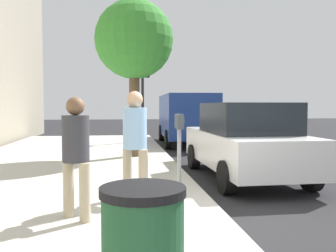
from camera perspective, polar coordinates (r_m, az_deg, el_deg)
name	(u,v)px	position (r m, az deg, el deg)	size (l,w,h in m)	color
ground_plane	(227,224)	(5.40, 9.39, -15.20)	(80.00, 80.00, 0.00)	#232326
sidewalk_slab	(8,229)	(5.37, -24.11, -14.71)	(28.00, 6.00, 0.15)	#B7B2A8
parking_meter	(179,136)	(6.29, 1.80, -1.67)	(0.36, 0.12, 1.41)	gray
pedestrian_at_meter	(135,136)	(5.88, -5.29, -1.58)	(0.45, 0.40, 1.79)	tan
pedestrian_bystander	(76,149)	(5.02, -14.47, -3.54)	(0.42, 0.40, 1.67)	tan
parked_sedan_near	(245,141)	(8.51, 12.11, -2.29)	(4.43, 2.02, 1.77)	silver
parked_van_far	(186,116)	(15.78, 2.86, 1.62)	(5.27, 2.28, 2.18)	navy
street_tree	(134,41)	(11.19, -5.42, 13.35)	(2.39, 2.39, 4.76)	brown
traffic_signal	(145,86)	(15.55, -3.70, 6.46)	(0.24, 0.44, 3.60)	black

